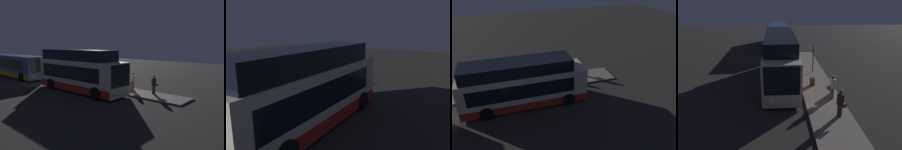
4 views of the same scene
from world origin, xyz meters
TOP-DOWN VIEW (x-y plane):
  - ground at (0.00, 0.00)m, footprint 80.00×80.00m
  - platform at (0.00, 2.94)m, footprint 20.00×2.68m
  - bus_lead at (0.11, -0.01)m, footprint 10.61×2.89m
  - bus_second at (-14.30, -0.01)m, footprint 12.66×2.74m
  - passenger_boarding at (6.54, 3.44)m, footprint 0.69×0.67m
  - passenger_waiting at (4.04, 3.56)m, footprint 0.45×0.61m
  - suitcase at (3.45, 3.71)m, footprint 0.36×0.26m
  - sign_post at (-1.85, 3.14)m, footprint 0.10×0.82m
  - trash_bin at (1.50, 2.57)m, footprint 0.44×0.44m

SIDE VIEW (x-z plane):
  - ground at x=0.00m, z-range 0.00..0.00m
  - platform at x=0.00m, z-range 0.00..0.13m
  - trash_bin at x=1.50m, z-range 0.13..0.78m
  - suitcase at x=3.45m, z-range 0.01..1.00m
  - passenger_waiting at x=4.04m, z-range 0.19..1.90m
  - passenger_boarding at x=6.54m, z-range 0.18..1.92m
  - bus_second at x=-14.30m, z-range 0.00..3.06m
  - bus_lead at x=0.11m, z-range -0.21..3.90m
  - sign_post at x=-1.85m, z-range 0.51..3.26m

